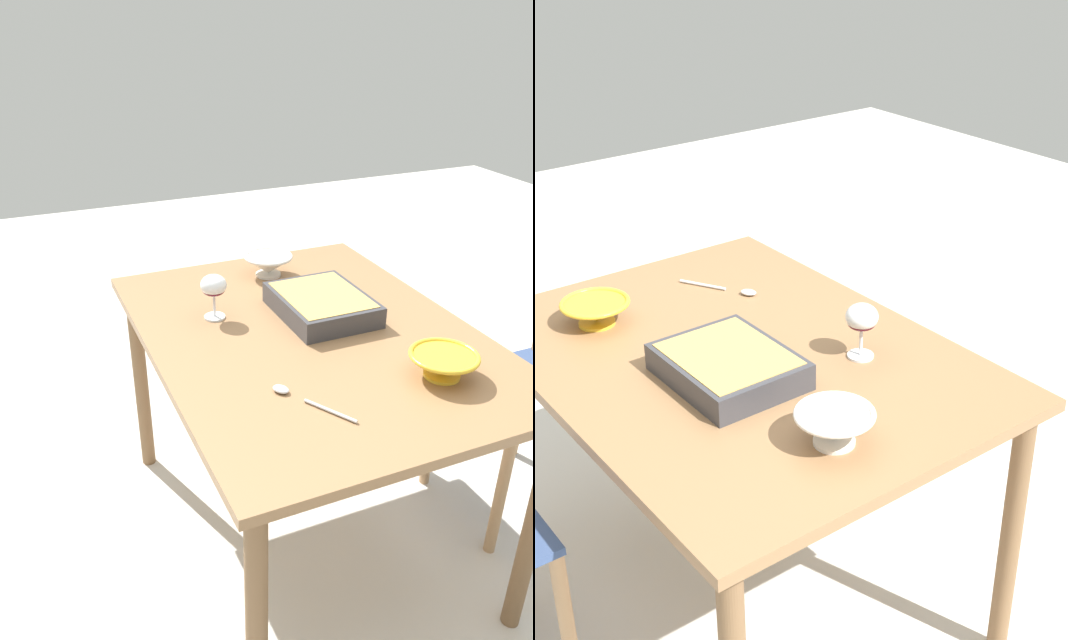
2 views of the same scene
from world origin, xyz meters
The scene contains 7 objects.
ground_plane centered at (0.00, 0.00, 0.00)m, with size 8.00×8.00×0.00m, color beige.
dining_table centered at (0.00, 0.00, 0.67)m, with size 1.22×0.90×0.76m.
wine_glass centered at (0.19, 0.22, 0.85)m, with size 0.08×0.08×0.14m.
casserole_dish centered at (0.09, -0.08, 0.79)m, with size 0.31×0.25×0.07m.
mixing_bowl centered at (-0.34, -0.20, 0.79)m, with size 0.18×0.18×0.06m.
small_bowl centered at (0.43, -0.05, 0.80)m, with size 0.17×0.17×0.07m.
serving_spoon centered at (-0.29, 0.18, 0.76)m, with size 0.21×0.13×0.01m.
Camera 2 is at (1.55, -1.00, 1.78)m, focal length 49.85 mm.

